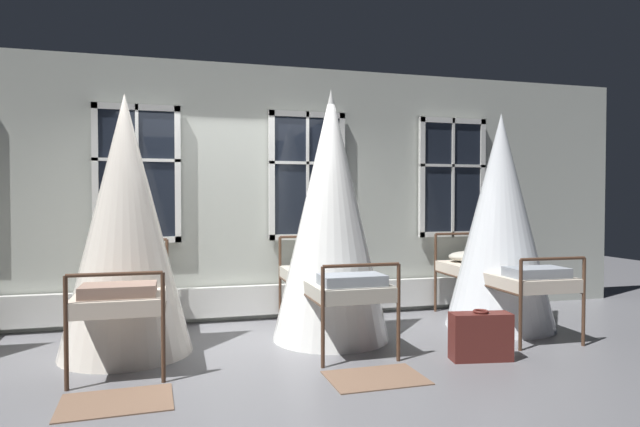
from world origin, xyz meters
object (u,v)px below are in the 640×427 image
at_px(cot_fourth, 500,224).
at_px(suitcase_dark, 481,336).
at_px(cot_third, 331,218).
at_px(cot_second, 126,228).

relative_size(cot_fourth, suitcase_dark, 4.27).
bearing_deg(cot_third, suitcase_dark, -135.45).
distance_m(cot_third, suitcase_dark, 1.91).
xyz_separation_m(cot_second, suitcase_dark, (3.19, -1.09, -0.99)).
relative_size(cot_third, suitcase_dark, 4.56).
xyz_separation_m(cot_third, suitcase_dark, (1.12, -1.11, -1.07)).
bearing_deg(cot_third, cot_fourth, -90.96).
bearing_deg(cot_fourth, cot_second, 91.82).
distance_m(cot_second, cot_fourth, 4.13).
height_order(cot_second, cot_fourth, cot_second).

